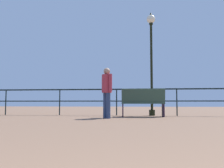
# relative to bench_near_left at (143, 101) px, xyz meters

# --- Properties ---
(pier_railing) EXTENTS (20.39, 0.05, 1.03)m
(pier_railing) POSITION_rel_bench_near_left_xyz_m (0.13, 0.81, 0.23)
(pier_railing) COLOR black
(pier_railing) RESTS_ON ground_plane
(bench_near_left) EXTENTS (1.51, 0.70, 0.97)m
(bench_near_left) POSITION_rel_bench_near_left_xyz_m (0.00, 0.00, 0.00)
(bench_near_left) COLOR #2D4839
(bench_near_left) RESTS_ON ground_plane
(lamppost_center) EXTENTS (0.33, 0.33, 4.04)m
(lamppost_center) POSITION_rel_bench_near_left_xyz_m (0.34, 0.96, 2.04)
(lamppost_center) COLOR black
(lamppost_center) RESTS_ON ground_plane
(person_by_bench) EXTENTS (0.37, 0.41, 1.59)m
(person_by_bench) POSITION_rel_bench_near_left_xyz_m (-1.14, -0.93, 0.38)
(person_by_bench) COLOR navy
(person_by_bench) RESTS_ON ground_plane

